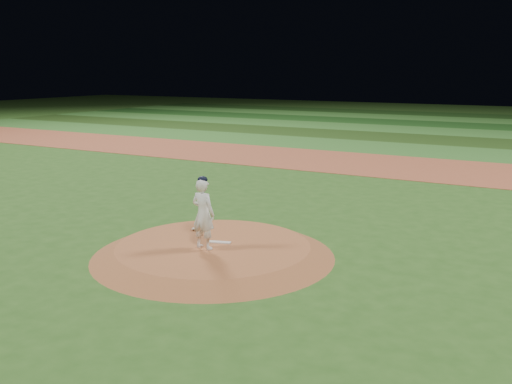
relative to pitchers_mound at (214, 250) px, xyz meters
The scene contains 12 objects.
ground 0.12m from the pitchers_mound, ahead, with size 120.00×120.00×0.00m, color #2A541B.
infield_dirt_band 14.00m from the pitchers_mound, 90.00° to the left, with size 70.00×6.00×0.02m, color #9A4B2F.
outfield_stripe_0 19.50m from the pitchers_mound, 90.00° to the left, with size 70.00×5.00×0.02m, color #306926.
outfield_stripe_1 24.50m from the pitchers_mound, 90.00° to the left, with size 70.00×5.00×0.02m, color #203F14.
outfield_stripe_2 29.50m from the pitchers_mound, 90.00° to the left, with size 70.00×5.00×0.02m, color #337129.
outfield_stripe_3 34.50m from the pitchers_mound, 90.00° to the left, with size 70.00×5.00×0.02m, color #194716.
outfield_stripe_4 39.50m from the pitchers_mound, 90.00° to the left, with size 70.00×5.00×0.02m, color #397D2D.
outfield_stripe_5 44.50m from the pitchers_mound, 90.00° to the left, with size 70.00×5.00×0.02m, color #1B4115.
pitchers_mound is the anchor object (origin of this frame).
pitching_rubber 0.25m from the pitchers_mound, 80.97° to the left, with size 0.53×0.13×0.03m, color silver.
rosin_bag 1.33m from the pitchers_mound, 144.11° to the left, with size 0.13×0.13×0.07m, color white.
pitcher_on_mound 0.99m from the pitchers_mound, 97.73° to the right, with size 0.60×0.42×1.64m.
Camera 1 is at (6.84, -10.37, 4.17)m, focal length 40.00 mm.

